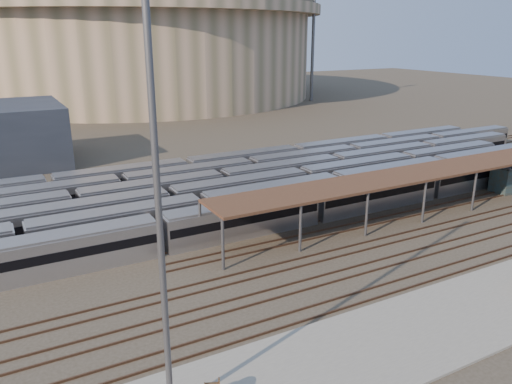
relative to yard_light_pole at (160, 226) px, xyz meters
name	(u,v)px	position (x,y,z in m)	size (l,w,h in m)	color
ground	(302,257)	(18.55, 14.16, -11.77)	(420.00, 420.00, 0.00)	#383026
apron	(362,352)	(13.55, -0.84, -11.67)	(50.00, 9.00, 0.20)	gray
subway_trains	(224,191)	(18.70, 32.66, -9.97)	(127.27, 23.90, 3.60)	#B5B5BA
inspection_shed	(435,171)	(40.55, 18.16, -6.78)	(60.30, 6.00, 5.30)	#515155
empty_tracks	(333,277)	(18.55, 9.16, -11.68)	(170.00, 9.62, 0.18)	#4C3323
stadium	(140,48)	(43.55, 154.16, 4.70)	(124.00, 124.00, 32.50)	tan
floodlight_2	(313,35)	(88.55, 114.16, 8.88)	(4.00, 1.00, 38.40)	#515155
floodlight_3	(23,35)	(8.55, 174.16, 8.88)	(4.00, 1.00, 38.40)	#515155
yard_light_pole	(160,226)	(0.00, 0.00, 0.00)	(0.81, 0.36, 22.97)	#515155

